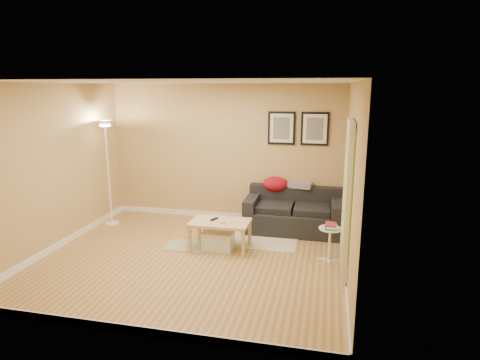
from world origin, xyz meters
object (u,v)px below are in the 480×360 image
at_px(coffee_table, 220,235).
at_px(side_table, 329,244).
at_px(book_stack, 331,226).
at_px(storage_bin, 218,240).
at_px(sofa, 294,211).
at_px(floor_lamp, 109,176).

distance_m(coffee_table, side_table, 1.70).
relative_size(coffee_table, book_stack, 4.00).
relative_size(coffee_table, side_table, 1.82).
relative_size(coffee_table, storage_bin, 1.92).
bearing_deg(coffee_table, storage_bin, -167.21).
bearing_deg(storage_bin, coffee_table, 23.09).
xyz_separation_m(sofa, book_stack, (0.65, -1.19, 0.17)).
height_order(storage_bin, side_table, side_table).
bearing_deg(side_table, floor_lamp, 168.70).
relative_size(sofa, floor_lamp, 0.87).
bearing_deg(floor_lamp, book_stack, -11.47).
distance_m(side_table, floor_lamp, 4.15).
bearing_deg(coffee_table, book_stack, -13.39).
height_order(sofa, coffee_table, sofa).
distance_m(sofa, book_stack, 1.37).
bearing_deg(book_stack, sofa, 106.59).
distance_m(coffee_table, book_stack, 1.74).
height_order(sofa, floor_lamp, floor_lamp).
distance_m(storage_bin, book_stack, 1.79).
xyz_separation_m(storage_bin, side_table, (1.73, -0.07, 0.11)).
height_order(sofa, book_stack, sofa).
xyz_separation_m(storage_bin, floor_lamp, (-2.29, 0.74, 0.78)).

